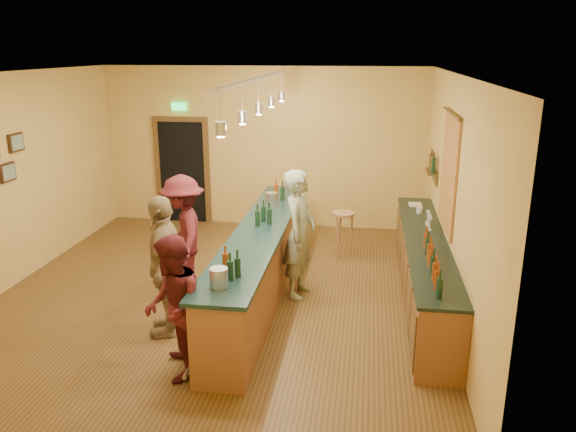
# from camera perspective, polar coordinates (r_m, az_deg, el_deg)

# --- Properties ---
(floor) EXTENTS (7.00, 7.00, 0.00)m
(floor) POSITION_cam_1_polar(r_m,az_deg,el_deg) (8.57, -6.79, -7.75)
(floor) COLOR #4F3716
(floor) RESTS_ON ground
(ceiling) EXTENTS (6.50, 7.00, 0.02)m
(ceiling) POSITION_cam_1_polar(r_m,az_deg,el_deg) (7.81, -7.61, 14.14)
(ceiling) COLOR silver
(ceiling) RESTS_ON wall_back
(wall_back) EXTENTS (6.50, 0.02, 3.20)m
(wall_back) POSITION_cam_1_polar(r_m,az_deg,el_deg) (11.38, -2.55, 6.93)
(wall_back) COLOR gold
(wall_back) RESTS_ON floor
(wall_front) EXTENTS (6.50, 0.02, 3.20)m
(wall_front) POSITION_cam_1_polar(r_m,az_deg,el_deg) (4.93, -17.92, -7.22)
(wall_front) COLOR gold
(wall_front) RESTS_ON floor
(wall_left) EXTENTS (0.02, 7.00, 3.20)m
(wall_left) POSITION_cam_1_polar(r_m,az_deg,el_deg) (9.43, -26.63, 3.11)
(wall_left) COLOR gold
(wall_left) RESTS_ON floor
(wall_right) EXTENTS (0.02, 7.00, 3.20)m
(wall_right) POSITION_cam_1_polar(r_m,az_deg,el_deg) (7.85, 16.38, 1.78)
(wall_right) COLOR gold
(wall_right) RESTS_ON floor
(doorway) EXTENTS (1.15, 0.09, 2.48)m
(doorway) POSITION_cam_1_polar(r_m,az_deg,el_deg) (11.88, -10.66, 4.75)
(doorway) COLOR black
(doorway) RESTS_ON wall_back
(tapestry) EXTENTS (0.03, 1.40, 1.60)m
(tapestry) POSITION_cam_1_polar(r_m,az_deg,el_deg) (8.17, 16.02, 4.19)
(tapestry) COLOR #A43620
(tapestry) RESTS_ON wall_right
(bottle_shelf) EXTENTS (0.17, 0.55, 0.54)m
(bottle_shelf) POSITION_cam_1_polar(r_m,az_deg,el_deg) (9.66, 14.48, 5.05)
(bottle_shelf) COLOR #4D3117
(bottle_shelf) RESTS_ON wall_right
(back_counter) EXTENTS (0.60, 4.55, 1.27)m
(back_counter) POSITION_cam_1_polar(r_m,az_deg,el_deg) (8.32, 13.68, -5.24)
(back_counter) COLOR brown
(back_counter) RESTS_ON floor
(tasting_bar) EXTENTS (0.73, 5.10, 1.38)m
(tasting_bar) POSITION_cam_1_polar(r_m,az_deg,el_deg) (8.20, -2.78, -4.20)
(tasting_bar) COLOR brown
(tasting_bar) RESTS_ON floor
(pendant_track) EXTENTS (0.11, 4.60, 0.50)m
(pendant_track) POSITION_cam_1_polar(r_m,az_deg,el_deg) (7.68, -3.01, 12.60)
(pendant_track) COLOR silver
(pendant_track) RESTS_ON ceiling
(bartender) EXTENTS (0.56, 0.76, 1.89)m
(bartender) POSITION_cam_1_polar(r_m,az_deg,el_deg) (8.13, 1.19, -1.84)
(bartender) COLOR gray
(bartender) RESTS_ON floor
(customer_a) EXTENTS (0.85, 0.95, 1.63)m
(customer_a) POSITION_cam_1_polar(r_m,az_deg,el_deg) (6.31, -11.61, -9.14)
(customer_a) COLOR #59191E
(customer_a) RESTS_ON floor
(customer_b) EXTENTS (0.64, 1.13, 1.83)m
(customer_b) POSITION_cam_1_polar(r_m,az_deg,el_deg) (7.22, -12.42, -4.95)
(customer_b) COLOR #997A51
(customer_b) RESTS_ON floor
(customer_c) EXTENTS (1.03, 1.30, 1.77)m
(customer_c) POSITION_cam_1_polar(r_m,az_deg,el_deg) (8.47, -10.56, -1.79)
(customer_c) COLOR #59191E
(customer_c) RESTS_ON floor
(bar_stool) EXTENTS (0.39, 0.39, 0.80)m
(bar_stool) POSITION_cam_1_polar(r_m,az_deg,el_deg) (9.80, 5.63, -0.44)
(bar_stool) COLOR #985F44
(bar_stool) RESTS_ON floor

